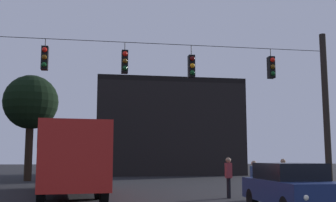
# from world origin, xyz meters

# --- Properties ---
(ground_plane) EXTENTS (168.00, 168.00, 0.00)m
(ground_plane) POSITION_xyz_m (0.00, 24.50, 0.00)
(ground_plane) COLOR black
(ground_plane) RESTS_ON ground
(overhead_signal_span) EXTENTS (17.88, 0.44, 7.20)m
(overhead_signal_span) POSITION_xyz_m (-0.00, 12.04, 4.23)
(overhead_signal_span) COLOR black
(overhead_signal_span) RESTS_ON ground
(city_bus) EXTENTS (3.51, 11.18, 3.00)m
(city_bus) POSITION_xyz_m (-2.31, 15.09, 1.87)
(city_bus) COLOR #B21E19
(city_bus) RESTS_ON ground
(car_near_right) EXTENTS (1.91, 4.38, 1.52)m
(car_near_right) POSITION_xyz_m (4.91, 7.68, 0.80)
(car_near_right) COLOR navy
(car_near_right) RESTS_ON ground
(car_far_left) EXTENTS (2.09, 4.43, 1.52)m
(car_far_left) POSITION_xyz_m (-3.63, 33.52, 0.80)
(car_far_left) COLOR #2D2D33
(car_far_left) RESTS_ON ground
(pedestrian_crossing_left) EXTENTS (0.27, 0.38, 1.64)m
(pedestrian_crossing_left) POSITION_xyz_m (6.83, 12.33, 0.93)
(pedestrian_crossing_left) COLOR black
(pedestrian_crossing_left) RESTS_ON ground
(pedestrian_crossing_center) EXTENTS (0.27, 0.38, 1.57)m
(pedestrian_crossing_center) POSITION_xyz_m (4.98, 10.96, 0.88)
(pedestrian_crossing_center) COLOR black
(pedestrian_crossing_center) RESTS_ON ground
(pedestrian_crossing_right) EXTENTS (0.26, 0.38, 1.70)m
(pedestrian_crossing_right) POSITION_xyz_m (4.42, 12.46, 0.96)
(pedestrian_crossing_right) COLOR black
(pedestrian_crossing_right) RESTS_ON ground
(corner_building) EXTENTS (14.27, 10.20, 9.35)m
(corner_building) POSITION_xyz_m (5.96, 38.74, 4.68)
(corner_building) COLOR black
(corner_building) RESTS_ON ground
(tree_behind_building) EXTENTS (4.06, 4.06, 7.87)m
(tree_behind_building) POSITION_xyz_m (-6.06, 27.69, 5.77)
(tree_behind_building) COLOR black
(tree_behind_building) RESTS_ON ground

